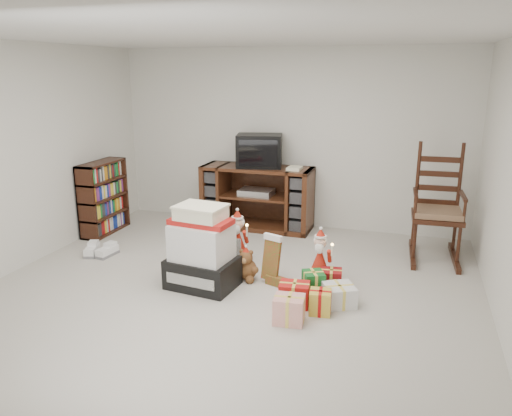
{
  "coord_description": "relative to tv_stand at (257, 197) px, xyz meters",
  "views": [
    {
      "loc": [
        1.69,
        -4.34,
        2.19
      ],
      "look_at": [
        0.11,
        0.6,
        0.75
      ],
      "focal_mm": 35.0,
      "sensor_mm": 36.0,
      "label": 1
    }
  ],
  "objects": [
    {
      "name": "room",
      "position": [
        0.38,
        -2.19,
        0.8
      ],
      "size": [
        5.01,
        5.01,
        2.51
      ],
      "color": "#B2AEA3",
      "rests_on": "ground"
    },
    {
      "name": "tv_stand",
      "position": [
        0.0,
        0.0,
        0.0
      ],
      "size": [
        1.56,
        0.57,
        0.89
      ],
      "rotation": [
        0.0,
        0.0,
        -0.01
      ],
      "color": "#4C2715",
      "rests_on": "floor"
    },
    {
      "name": "bookshelf",
      "position": [
        -1.95,
        -0.84,
        0.03
      ],
      "size": [
        0.27,
        0.81,
        0.99
      ],
      "color": "#331B0E",
      "rests_on": "floor"
    },
    {
      "name": "rocking_chair",
      "position": [
        2.39,
        -0.45,
        0.04
      ],
      "size": [
        0.61,
        0.97,
        1.42
      ],
      "rotation": [
        0.0,
        0.0,
        0.05
      ],
      "color": "#331B0E",
      "rests_on": "floor"
    },
    {
      "name": "gift_pile",
      "position": [
        0.07,
        -2.11,
        -0.07
      ],
      "size": [
        0.74,
        0.57,
        0.86
      ],
      "rotation": [
        0.0,
        0.0,
        -0.12
      ],
      "color": "black",
      "rests_on": "floor"
    },
    {
      "name": "red_suitcase",
      "position": [
        -0.08,
        -2.1,
        -0.2
      ],
      "size": [
        0.39,
        0.23,
        0.57
      ],
      "rotation": [
        0.0,
        0.0,
        0.08
      ],
      "color": "maroon",
      "rests_on": "floor"
    },
    {
      "name": "stocking",
      "position": [
        0.73,
        -1.8,
        -0.18
      ],
      "size": [
        0.27,
        0.18,
        0.54
      ],
      "primitive_type": null,
      "rotation": [
        0.0,
        0.0,
        -0.34
      ],
      "color": "#0D7A1D",
      "rests_on": "floor"
    },
    {
      "name": "teddy_bear",
      "position": [
        0.45,
        -1.8,
        -0.3
      ],
      "size": [
        0.23,
        0.2,
        0.33
      ],
      "color": "brown",
      "rests_on": "floor"
    },
    {
      "name": "santa_figurine",
      "position": [
        1.21,
        -1.61,
        -0.22
      ],
      "size": [
        0.29,
        0.27,
        0.59
      ],
      "color": "#A72012",
      "rests_on": "floor"
    },
    {
      "name": "mrs_claus_figurine",
      "position": [
        0.19,
        -1.35,
        -0.2
      ],
      "size": [
        0.31,
        0.3,
        0.64
      ],
      "color": "#A72012",
      "rests_on": "floor"
    },
    {
      "name": "sneaker_pair",
      "position": [
        -1.49,
        -1.66,
        -0.39
      ],
      "size": [
        0.39,
        0.33,
        0.11
      ],
      "rotation": [
        0.0,
        0.0,
        0.14
      ],
      "color": "white",
      "rests_on": "floor"
    },
    {
      "name": "gift_cluster",
      "position": [
        1.27,
        -2.16,
        -0.32
      ],
      "size": [
        0.73,
        1.02,
        0.25
      ],
      "color": "#AE1713",
      "rests_on": "floor"
    },
    {
      "name": "crt_television",
      "position": [
        0.03,
        0.0,
        0.67
      ],
      "size": [
        0.69,
        0.57,
        0.45
      ],
      "rotation": [
        0.0,
        0.0,
        0.22
      ],
      "color": "black",
      "rests_on": "tv_stand"
    }
  ]
}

